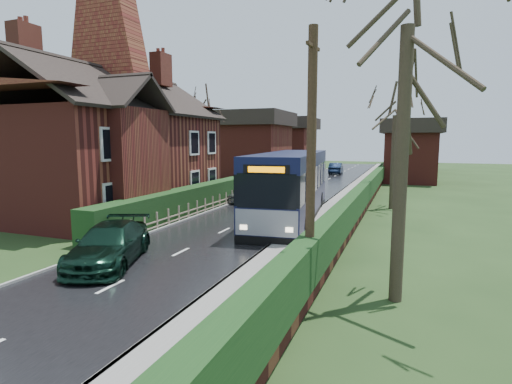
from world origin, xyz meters
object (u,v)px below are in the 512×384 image
at_px(bus, 291,186).
at_px(car_green, 110,244).
at_px(car_silver, 245,193).
at_px(telegraph_pole, 311,167).
at_px(brick_house, 114,140).
at_px(bus_stop_sign, 296,201).

relative_size(bus, car_green, 2.54).
height_order(car_silver, telegraph_pole, telegraph_pole).
distance_m(brick_house, bus, 11.30).
height_order(bus, car_silver, bus).
bearing_deg(bus, bus_stop_sign, -78.17).
xyz_separation_m(brick_house, bus, (10.94, 1.24, -2.54)).
xyz_separation_m(brick_house, car_silver, (6.18, 6.16, -3.75)).
bearing_deg(brick_house, car_green, -51.28).
distance_m(brick_house, car_silver, 9.50).
bearing_deg(car_green, bus, 47.95).
bearing_deg(bus_stop_sign, brick_house, -174.50).
relative_size(brick_house, bus_stop_sign, 5.07).
height_order(car_silver, bus_stop_sign, bus_stop_sign).
bearing_deg(car_green, telegraph_pole, -26.89).
relative_size(brick_house, telegraph_pole, 2.00).
bearing_deg(car_green, brick_house, 107.23).
relative_size(car_green, bus_stop_sign, 1.70).
distance_m(brick_house, bus_stop_sign, 13.66).
xyz_separation_m(car_silver, telegraph_pole, (8.35, -15.76, 3.06)).
bearing_deg(car_silver, brick_house, -133.52).
bearing_deg(car_green, bus_stop_sign, 18.11).
distance_m(bus, car_green, 10.89).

